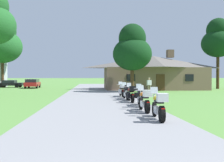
% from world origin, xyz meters
% --- Properties ---
extents(ground_plane, '(500.00, 500.00, 0.00)m').
position_xyz_m(ground_plane, '(0.00, 20.00, 0.00)').
color(ground_plane, '#56893D').
extents(asphalt_driveway, '(6.40, 80.00, 0.06)m').
position_xyz_m(asphalt_driveway, '(0.00, 18.00, 0.03)').
color(asphalt_driveway, gray).
rests_on(asphalt_driveway, ground).
extents(motorcycle_yellow_nearest_to_camera, '(0.66, 2.08, 1.30)m').
position_xyz_m(motorcycle_yellow_nearest_to_camera, '(2.23, 8.72, 0.62)').
color(motorcycle_yellow_nearest_to_camera, black).
rests_on(motorcycle_yellow_nearest_to_camera, asphalt_driveway).
extents(motorcycle_orange_second_in_row, '(0.66, 2.08, 1.30)m').
position_xyz_m(motorcycle_orange_second_in_row, '(2.15, 11.07, 0.62)').
color(motorcycle_orange_second_in_row, black).
rests_on(motorcycle_orange_second_in_row, asphalt_driveway).
extents(motorcycle_green_third_in_row, '(0.68, 2.08, 1.30)m').
position_xyz_m(motorcycle_green_third_in_row, '(2.40, 13.46, 0.62)').
color(motorcycle_green_third_in_row, black).
rests_on(motorcycle_green_third_in_row, asphalt_driveway).
extents(motorcycle_red_fourth_in_row, '(0.72, 2.08, 1.30)m').
position_xyz_m(motorcycle_red_fourth_in_row, '(2.23, 15.77, 0.61)').
color(motorcycle_red_fourth_in_row, black).
rests_on(motorcycle_red_fourth_in_row, asphalt_driveway).
extents(motorcycle_black_fifth_in_row, '(0.66, 2.08, 1.30)m').
position_xyz_m(motorcycle_black_fifth_in_row, '(2.18, 17.89, 0.62)').
color(motorcycle_black_fifth_in_row, black).
rests_on(motorcycle_black_fifth_in_row, asphalt_driveway).
extents(motorcycle_white_farthest_in_row, '(0.75, 2.08, 1.30)m').
position_xyz_m(motorcycle_white_farthest_in_row, '(2.16, 20.31, 0.61)').
color(motorcycle_white_farthest_in_row, black).
rests_on(motorcycle_white_farthest_in_row, asphalt_driveway).
extents(stone_lodge, '(14.31, 7.87, 5.60)m').
position_xyz_m(stone_lodge, '(8.24, 33.65, 2.42)').
color(stone_lodge, brown).
rests_on(stone_lodge, ground).
extents(bystander_white_shirt_near_lodge, '(0.55, 0.25, 1.69)m').
position_xyz_m(bystander_white_shirt_near_lodge, '(5.95, 26.34, 0.95)').
color(bystander_white_shirt_near_lodge, '#75664C').
rests_on(bystander_white_shirt_near_lodge, ground).
extents(tree_left_far, '(6.30, 6.30, 11.59)m').
position_xyz_m(tree_left_far, '(-14.96, 41.19, 7.45)').
color(tree_left_far, '#422D19').
rests_on(tree_left_far, ground).
extents(tree_by_lodge_front, '(4.46, 4.46, 7.85)m').
position_xyz_m(tree_by_lodge_front, '(4.19, 27.24, 4.91)').
color(tree_by_lodge_front, '#422D19').
rests_on(tree_by_lodge_front, ground).
extents(tree_right_of_lodge, '(4.77, 4.77, 10.37)m').
position_xyz_m(tree_right_of_lodge, '(18.02, 34.22, 7.21)').
color(tree_right_of_lodge, '#422D19').
rests_on(tree_right_of_lodge, ground).
extents(parked_red_suv_far_left, '(2.11, 4.70, 1.40)m').
position_xyz_m(parked_red_suv_far_left, '(-9.62, 38.81, 0.78)').
color(parked_red_suv_far_left, maroon).
rests_on(parked_red_suv_far_left, ground).
extents(parked_black_sedan_far_left, '(4.24, 1.99, 1.20)m').
position_xyz_m(parked_black_sedan_far_left, '(-13.83, 41.43, 0.64)').
color(parked_black_sedan_far_left, black).
rests_on(parked_black_sedan_far_left, ground).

